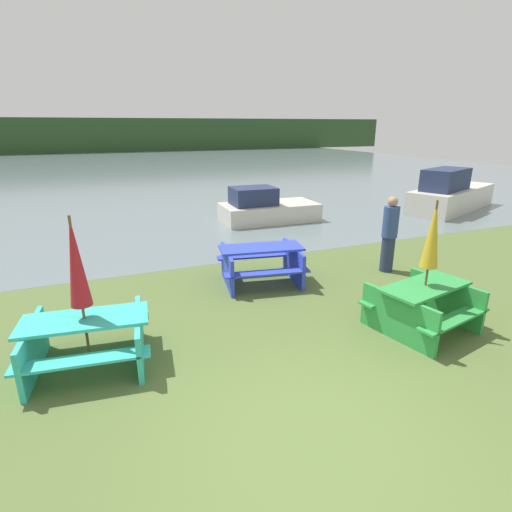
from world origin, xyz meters
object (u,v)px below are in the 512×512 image
object	(u,v)px
picnic_table_green	(423,303)
picnic_table_blue	(261,261)
umbrella_crimson	(76,263)
boat	(266,208)
umbrella_gold	(433,236)
boat_second	(450,195)
person	(389,234)
picnic_table_teal	(87,337)

from	to	relation	value
picnic_table_green	picnic_table_blue	distance (m)	3.31
umbrella_crimson	boat	distance (m)	9.27
umbrella_gold	boat_second	world-z (taller)	umbrella_gold
picnic_table_blue	boat_second	distance (m)	10.67
boat_second	boat	bearing A→B (deg)	150.43
umbrella_gold	person	xyz separation A→B (m)	(1.31, 2.43, -0.73)
boat	umbrella_crimson	bearing A→B (deg)	-127.50
picnic_table_green	umbrella_crimson	xyz separation A→B (m)	(-5.06, 0.94, 1.06)
picnic_table_teal	person	size ratio (longest dim) A/B	1.05
picnic_table_teal	person	distance (m)	6.56
picnic_table_teal	person	xyz separation A→B (m)	(6.37, 1.50, 0.43)
boat_second	person	xyz separation A→B (m)	(-6.86, -4.62, 0.25)
picnic_table_blue	umbrella_gold	bearing A→B (deg)	-60.22
picnic_table_green	picnic_table_teal	distance (m)	5.15
person	picnic_table_blue	bearing A→B (deg)	171.60
boat	person	world-z (taller)	person
umbrella_crimson	boat	world-z (taller)	umbrella_crimson
umbrella_crimson	picnic_table_blue	bearing A→B (deg)	29.46
picnic_table_teal	umbrella_gold	xyz separation A→B (m)	(5.06, -0.94, 1.16)
picnic_table_blue	umbrella_gold	xyz separation A→B (m)	(1.64, -2.87, 1.12)
picnic_table_green	person	distance (m)	2.79
picnic_table_blue	boat_second	xyz separation A→B (m)	(9.81, 4.19, 0.14)
boat	picnic_table_blue	bearing A→B (deg)	-112.98
picnic_table_teal	person	world-z (taller)	person
boat	picnic_table_green	bearing A→B (deg)	-93.67
picnic_table_teal	boat	xyz separation A→B (m)	(5.80, 7.15, 0.01)
picnic_table_green	person	size ratio (longest dim) A/B	1.03
picnic_table_blue	person	size ratio (longest dim) A/B	1.12
picnic_table_teal	boat_second	bearing A→B (deg)	24.82
picnic_table_teal	boat_second	distance (m)	14.58
picnic_table_teal	boat	world-z (taller)	boat
umbrella_gold	boat_second	size ratio (longest dim) A/B	0.42
picnic_table_green	picnic_table_blue	world-z (taller)	picnic_table_blue
umbrella_crimson	umbrella_gold	xyz separation A→B (m)	(5.06, -0.94, 0.07)
picnic_table_green	boat_second	size ratio (longest dim) A/B	0.35
picnic_table_blue	boat_second	world-z (taller)	boat_second
umbrella_gold	picnic_table_teal	bearing A→B (deg)	169.52
umbrella_crimson	person	bearing A→B (deg)	13.23
picnic_table_teal	boat_second	xyz separation A→B (m)	(13.23, 6.12, 0.18)
picnic_table_blue	umbrella_crimson	distance (m)	4.07
picnic_table_green	person	bearing A→B (deg)	61.79
picnic_table_blue	boat	size ratio (longest dim) A/B	0.58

